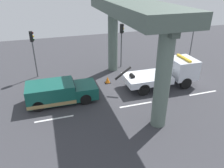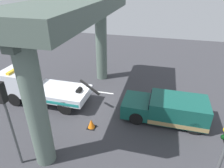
{
  "view_description": "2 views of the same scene",
  "coord_description": "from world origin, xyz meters",
  "px_view_note": "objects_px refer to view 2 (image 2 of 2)",
  "views": [
    {
      "loc": [
        -5.92,
        -14.96,
        8.69
      ],
      "look_at": [
        -1.42,
        -0.72,
        1.23
      ],
      "focal_mm": 34.83,
      "sensor_mm": 36.0,
      "label": 1
    },
    {
      "loc": [
        -4.57,
        10.96,
        8.15
      ],
      "look_at": [
        -1.59,
        -0.64,
        1.74
      ],
      "focal_mm": 32.2,
      "sensor_mm": 36.0,
      "label": 2
    }
  ],
  "objects_px": {
    "towed_van_green": "(168,109)",
    "traffic_cone_orange": "(91,124)",
    "traffic_light_far": "(5,108)",
    "tow_truck_white": "(37,86)"
  },
  "relations": [
    {
      "from": "towed_van_green",
      "to": "traffic_light_far",
      "type": "bearing_deg",
      "value": 37.52
    },
    {
      "from": "traffic_light_far",
      "to": "towed_van_green",
      "type": "bearing_deg",
      "value": -142.48
    },
    {
      "from": "traffic_light_far",
      "to": "traffic_cone_orange",
      "type": "bearing_deg",
      "value": -126.73
    },
    {
      "from": "towed_van_green",
      "to": "traffic_cone_orange",
      "type": "xyz_separation_m",
      "value": [
        4.45,
        2.0,
        -0.5
      ]
    },
    {
      "from": "towed_van_green",
      "to": "traffic_cone_orange",
      "type": "distance_m",
      "value": 4.91
    },
    {
      "from": "traffic_light_far",
      "to": "traffic_cone_orange",
      "type": "distance_m",
      "value": 5.12
    },
    {
      "from": "traffic_cone_orange",
      "to": "towed_van_green",
      "type": "bearing_deg",
      "value": -155.87
    },
    {
      "from": "towed_van_green",
      "to": "traffic_light_far",
      "type": "distance_m",
      "value": 9.1
    },
    {
      "from": "traffic_cone_orange",
      "to": "traffic_light_far",
      "type": "bearing_deg",
      "value": 53.27
    },
    {
      "from": "traffic_light_far",
      "to": "tow_truck_white",
      "type": "bearing_deg",
      "value": -66.26
    }
  ]
}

